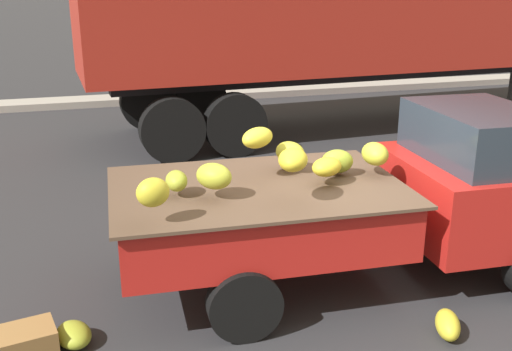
% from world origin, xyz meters
% --- Properties ---
extents(ground, '(220.00, 220.00, 0.00)m').
position_xyz_m(ground, '(0.00, 0.00, 0.00)').
color(ground, '#28282B').
extents(curb_strip, '(80.00, 0.80, 0.16)m').
position_xyz_m(curb_strip, '(0.00, 9.84, 0.08)').
color(curb_strip, gray).
rests_on(curb_strip, ground).
extents(pickup_truck, '(4.89, 2.01, 1.70)m').
position_xyz_m(pickup_truck, '(1.22, 0.08, 0.88)').
color(pickup_truck, '#B21E19').
rests_on(pickup_truck, ground).
extents(fallen_banana_bunch_near_tailgate, '(0.38, 0.45, 0.19)m').
position_xyz_m(fallen_banana_bunch_near_tailgate, '(-2.43, -0.32, 0.09)').
color(fallen_banana_bunch_near_tailgate, '#93A02B').
rests_on(fallen_banana_bunch_near_tailgate, ground).
extents(fallen_banana_bunch_by_wheel, '(0.34, 0.44, 0.22)m').
position_xyz_m(fallen_banana_bunch_by_wheel, '(0.65, -1.09, 0.11)').
color(fallen_banana_bunch_by_wheel, gold).
rests_on(fallen_banana_bunch_by_wheel, ground).
extents(produce_crate, '(0.58, 0.46, 0.24)m').
position_xyz_m(produce_crate, '(-2.82, -0.38, 0.12)').
color(produce_crate, olive).
rests_on(produce_crate, ground).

